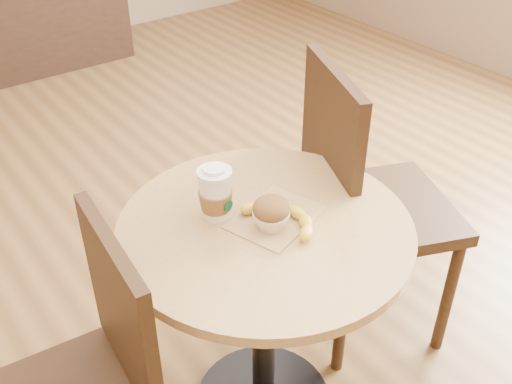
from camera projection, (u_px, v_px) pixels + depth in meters
cafe_table at (265, 278)px, 1.67m from camera, size 0.78×0.78×0.75m
chair_right at (363, 199)px, 1.97m from camera, size 0.60×0.60×1.03m
kraft_bag at (276, 217)px, 1.59m from camera, size 0.28×0.24×0.00m
coffee_cup at (215, 195)px, 1.55m from camera, size 0.09×0.09×0.15m
muffin at (271, 213)px, 1.53m from camera, size 0.10×0.10×0.09m
banana at (283, 218)px, 1.56m from camera, size 0.19×0.25×0.03m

